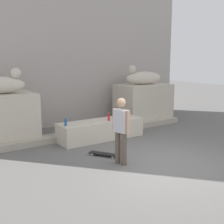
{
  "coord_description": "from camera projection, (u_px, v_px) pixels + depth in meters",
  "views": [
    {
      "loc": [
        -5.06,
        -5.25,
        2.64
      ],
      "look_at": [
        -0.34,
        1.68,
        1.1
      ],
      "focal_mm": 48.14,
      "sensor_mm": 36.0,
      "label": 1
    }
  ],
  "objects": [
    {
      "name": "ledge_block",
      "position": [
        101.0,
        130.0,
        9.78
      ],
      "size": [
        2.86,
        0.86,
        0.61
      ],
      "primitive_type": "cube",
      "color": "beige",
      "rests_on": "ground_plane"
    },
    {
      "name": "stair_step",
      "position": [
        92.0,
        132.0,
        10.28
      ],
      "size": [
        7.84,
        0.5,
        0.2
      ],
      "primitive_type": "cube",
      "color": "#A9A08F",
      "rests_on": "ground_plane"
    },
    {
      "name": "bottle_red",
      "position": [
        109.0,
        117.0,
        9.67
      ],
      "size": [
        0.07,
        0.07,
        0.27
      ],
      "color": "red",
      "rests_on": "ledge_block"
    },
    {
      "name": "skateboard",
      "position": [
        103.0,
        154.0,
        8.11
      ],
      "size": [
        0.6,
        0.78,
        0.08
      ],
      "rotation": [
        0.0,
        0.0,
        5.29
      ],
      "color": "black",
      "rests_on": "ground_plane"
    },
    {
      "name": "skater",
      "position": [
        121.0,
        128.0,
        7.36
      ],
      "size": [
        0.28,
        0.53,
        1.67
      ],
      "rotation": [
        0.0,
        0.0,
        4.94
      ],
      "color": "brown",
      "rests_on": "ground_plane"
    },
    {
      "name": "ground_plane",
      "position": [
        161.0,
        164.0,
        7.55
      ],
      "size": [
        40.0,
        40.0,
        0.0
      ],
      "primitive_type": "plane",
      "color": "#605E5B"
    },
    {
      "name": "pedestal_left",
      "position": [
        0.0,
        119.0,
        9.15
      ],
      "size": [
        2.14,
        1.36,
        1.55
      ],
      "primitive_type": "cube",
      "color": "beige",
      "rests_on": "ground_plane"
    },
    {
      "name": "bottle_green",
      "position": [
        125.0,
        115.0,
        9.99
      ],
      "size": [
        0.08,
        0.08,
        0.32
      ],
      "color": "#1E722D",
      "rests_on": "ledge_block"
    },
    {
      "name": "statue_reclining_right",
      "position": [
        143.0,
        77.0,
        12.1
      ],
      "size": [
        1.66,
        0.75,
        0.78
      ],
      "rotation": [
        0.0,
        0.0,
        3.02
      ],
      "color": "beige",
      "rests_on": "pedestal_right"
    },
    {
      "name": "bottle_blue",
      "position": [
        66.0,
        122.0,
        8.96
      ],
      "size": [
        0.07,
        0.07,
        0.26
      ],
      "color": "#194C99",
      "rests_on": "ledge_block"
    },
    {
      "name": "pedestal_right",
      "position": [
        143.0,
        103.0,
        12.31
      ],
      "size": [
        2.14,
        1.36,
        1.55
      ],
      "primitive_type": "cube",
      "color": "beige",
      "rests_on": "ground_plane"
    },
    {
      "name": "facade_wall",
      "position": [
        62.0,
        45.0,
        11.53
      ],
      "size": [
        11.05,
        0.6,
        6.19
      ],
      "primitive_type": "cube",
      "color": "#B2A9A2",
      "rests_on": "ground_plane"
    }
  ]
}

